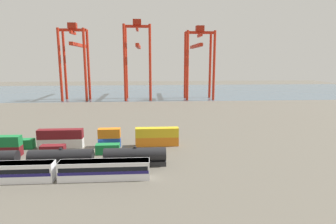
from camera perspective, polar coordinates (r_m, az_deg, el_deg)
The scene contains 16 objects.
ground_plane at distance 119.15m, azimuth -10.60°, elevation -1.27°, with size 420.00×420.00×0.00m, color #5B564C.
harbour_water at distance 219.71m, azimuth -7.56°, elevation 4.15°, with size 400.00×110.00×0.01m, color #475B6B.
passenger_train at distance 61.77m, azimuth -21.68°, elevation -10.91°, with size 37.35×3.14×3.90m.
freight_tank_row at distance 68.48m, azimuth -20.81°, elevation -8.73°, with size 47.24×3.07×4.53m.
shipping_container_3 at distance 78.09m, azimuth -22.28°, elevation -7.15°, with size 6.04×2.44×2.60m, color maroon.
shipping_container_4 at distance 74.88m, azimuth -12.11°, elevation -7.32°, with size 6.04×2.44×2.60m, color #197538.
shipping_container_6 at distance 88.48m, azimuth -29.17°, elevation -5.68°, with size 12.10×2.44×2.60m, color #197538.
shipping_container_7 at distance 83.66m, azimuth -20.86°, elevation -5.90°, with size 12.10×2.44×2.60m, color silver.
shipping_container_8 at distance 82.99m, azimuth -20.98°, elevation -4.17°, with size 12.10×2.44×2.60m, color maroon.
shipping_container_9 at distance 80.77m, azimuth -11.75°, elevation -5.99°, with size 6.04×2.44×2.60m, color #1C4299.
shipping_container_10 at distance 80.08m, azimuth -11.82°, elevation -4.21°, with size 6.04×2.44×2.60m, color orange.
shipping_container_11 at distance 80.02m, azimuth -2.22°, elevation -5.93°, with size 12.10×2.44×2.60m, color orange.
shipping_container_12 at distance 79.32m, azimuth -2.23°, elevation -4.13°, with size 12.10×2.44×2.60m, color gold.
gantry_crane_west at distance 182.34m, azimuth -18.23°, elevation 11.17°, with size 15.85×40.90×45.19m.
gantry_crane_central at distance 176.80m, azimuth -6.14°, elevation 11.92°, with size 16.43×40.51×47.50m.
gantry_crane_east at distance 179.44m, azimuth 6.19°, elevation 11.52°, with size 17.59×39.95×44.17m.
Camera 1 is at (14.11, -75.87, 23.90)m, focal length 30.07 mm.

